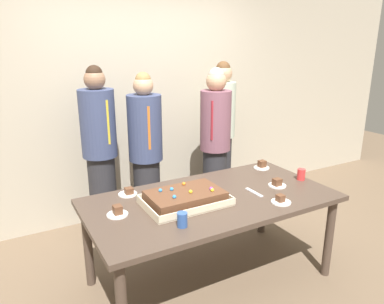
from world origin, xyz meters
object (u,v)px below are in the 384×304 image
person_serving_front (146,154)px  person_far_right_suit (222,132)px  plated_slice_far_left (117,212)px  person_green_shirt_behind (215,145)px  drink_cup_middle (182,220)px  plated_slice_near_left (277,184)px  plated_slice_center_front (262,166)px  party_table (212,206)px  cake_server_utensil (254,192)px  drink_cup_nearest (301,174)px  plated_slice_near_right (281,200)px  plated_slice_far_right (128,193)px  person_striped_tie_right (100,153)px  sheet_cake (185,198)px

person_serving_front → person_far_right_suit: person_far_right_suit is taller
plated_slice_far_left → person_green_shirt_behind: 1.58m
drink_cup_middle → plated_slice_near_left: bearing=12.8°
person_far_right_suit → plated_slice_far_left: bearing=-12.0°
plated_slice_center_front → person_far_right_suit: size_ratio=0.09×
party_table → cake_server_utensil: bearing=-14.0°
plated_slice_near_left → drink_cup_middle: size_ratio=1.50×
drink_cup_nearest → person_serving_front: size_ratio=0.06×
plated_slice_near_right → person_green_shirt_behind: 1.25m
plated_slice_near_right → cake_server_utensil: plated_slice_near_right is taller
plated_slice_far_right → person_green_shirt_behind: person_green_shirt_behind is taller
plated_slice_far_left → plated_slice_far_right: 0.36m
drink_cup_nearest → person_striped_tie_right: size_ratio=0.06×
drink_cup_nearest → person_striped_tie_right: bearing=141.0°
person_serving_front → plated_slice_center_front: bearing=60.7°
plated_slice_near_left → person_green_shirt_behind: (-0.01, 0.96, 0.12)m
plated_slice_near_left → person_striped_tie_right: size_ratio=0.09×
person_serving_front → person_green_shirt_behind: person_green_shirt_behind is taller
sheet_cake → person_serving_front: size_ratio=0.38×
sheet_cake → cake_server_utensil: size_ratio=3.14×
drink_cup_middle → person_green_shirt_behind: person_green_shirt_behind is taller
person_green_shirt_behind → plated_slice_near_right: bearing=34.3°
plated_slice_near_right → plated_slice_near_left: bearing=52.8°
person_far_right_suit → plated_slice_near_left: bearing=30.1°
drink_cup_nearest → drink_cup_middle: same height
cake_server_utensil → plated_slice_near_right: bearing=-76.8°
plated_slice_far_right → person_serving_front: person_serving_front is taller
sheet_cake → cake_server_utensil: sheet_cake is taller
sheet_cake → plated_slice_near_left: bearing=-4.4°
person_far_right_suit → cake_server_utensil: bearing=20.0°
plated_slice_near_left → person_green_shirt_behind: person_green_shirt_behind is taller
cake_server_utensil → person_far_right_suit: bearing=67.1°
party_table → plated_slice_center_front: plated_slice_center_front is taller
plated_slice_center_front → plated_slice_near_right: bearing=-119.3°
person_green_shirt_behind → person_striped_tie_right: (-1.16, 0.25, 0.01)m
plated_slice_far_left → drink_cup_middle: drink_cup_middle is taller
plated_slice_center_front → person_striped_tie_right: bearing=150.4°
plated_slice_near_right → plated_slice_far_left: size_ratio=1.00×
plated_slice_center_front → cake_server_utensil: 0.64m
plated_slice_near_left → drink_cup_nearest: bearing=3.0°
plated_slice_near_right → plated_slice_center_front: bearing=60.7°
plated_slice_near_right → drink_cup_middle: (-0.83, 0.03, 0.03)m
sheet_cake → person_striped_tie_right: person_striped_tie_right is taller
person_far_right_suit → person_striped_tie_right: bearing=-43.5°
person_striped_tie_right → drink_cup_middle: bearing=-10.4°
party_table → plated_slice_center_front: 0.88m
plated_slice_center_front → plated_slice_near_left: bearing=-113.7°
person_far_right_suit → sheet_cake: bearing=0.0°
person_green_shirt_behind → person_far_right_suit: 0.46m
drink_cup_nearest → person_serving_front: 1.50m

